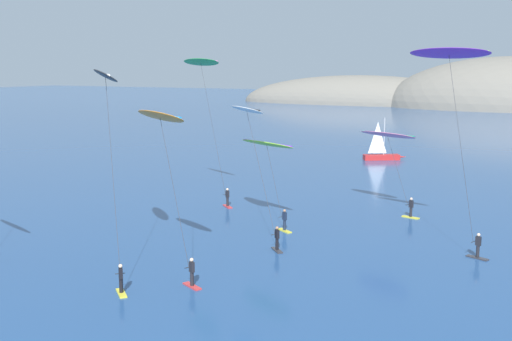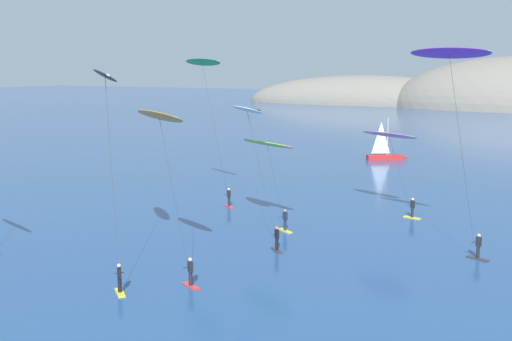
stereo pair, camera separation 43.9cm
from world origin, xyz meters
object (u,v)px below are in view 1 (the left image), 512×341
(kitesurfer_green, at_px, (203,72))
(kitesurfer_orange, at_px, (162,127))
(sailboat_near, at_px, (384,155))
(kitesurfer_white, at_px, (249,120))
(kitesurfer_pink, at_px, (389,139))
(kitesurfer_black, at_px, (107,90))
(kitesurfer_lime, at_px, (268,150))
(kitesurfer_purple, at_px, (451,67))

(kitesurfer_green, relative_size, kitesurfer_orange, 1.33)
(sailboat_near, relative_size, kitesurfer_orange, 0.57)
(kitesurfer_white, height_order, kitesurfer_pink, kitesurfer_white)
(kitesurfer_green, distance_m, kitesurfer_black, 21.45)
(kitesurfer_black, bearing_deg, kitesurfer_green, 106.43)
(kitesurfer_orange, distance_m, kitesurfer_black, 4.10)
(kitesurfer_lime, height_order, kitesurfer_white, kitesurfer_white)
(sailboat_near, bearing_deg, kitesurfer_green, -103.23)
(sailboat_near, xyz_separation_m, kitesurfer_pink, (9.19, -30.79, 5.70))
(sailboat_near, distance_m, kitesurfer_white, 43.60)
(kitesurfer_white, bearing_deg, kitesurfer_purple, 9.56)
(kitesurfer_green, relative_size, kitesurfer_pink, 1.88)
(kitesurfer_green, height_order, kitesurfer_white, kitesurfer_green)
(sailboat_near, height_order, kitesurfer_orange, kitesurfer_orange)
(kitesurfer_purple, bearing_deg, kitesurfer_white, -170.44)
(kitesurfer_green, bearing_deg, kitesurfer_orange, -64.35)
(sailboat_near, distance_m, kitesurfer_lime, 40.22)
(kitesurfer_orange, xyz_separation_m, kitesurfer_purple, (14.21, 12.43, 3.53))
(kitesurfer_orange, relative_size, kitesurfer_pink, 1.41)
(kitesurfer_green, relative_size, kitesurfer_white, 1.37)
(kitesurfer_pink, bearing_deg, kitesurfer_green, -171.85)
(kitesurfer_purple, distance_m, kitesurfer_pink, 13.27)
(sailboat_near, relative_size, kitesurfer_green, 0.43)
(kitesurfer_green, xyz_separation_m, kitesurfer_purple, (23.67, -7.28, 0.51))
(kitesurfer_lime, xyz_separation_m, kitesurfer_pink, (7.00, 9.01, 0.28))
(sailboat_near, bearing_deg, kitesurfer_pink, -73.37)
(kitesurfer_green, bearing_deg, kitesurfer_black, -73.57)
(kitesurfer_white, xyz_separation_m, kitesurfer_purple, (13.73, 2.31, 3.84))
(kitesurfer_black, height_order, kitesurfer_purple, kitesurfer_purple)
(kitesurfer_orange, height_order, kitesurfer_purple, kitesurfer_purple)
(sailboat_near, height_order, kitesurfer_purple, kitesurfer_purple)
(kitesurfer_white, bearing_deg, sailboat_near, 92.84)
(kitesurfer_green, bearing_deg, kitesurfer_purple, -17.09)
(kitesurfer_orange, bearing_deg, kitesurfer_black, -166.04)
(kitesurfer_lime, distance_m, kitesurfer_pink, 11.42)
(kitesurfer_purple, bearing_deg, kitesurfer_pink, 124.46)
(kitesurfer_orange, height_order, kitesurfer_lime, kitesurfer_orange)
(kitesurfer_black, xyz_separation_m, kitesurfer_pink, (10.94, 22.99, -4.71))
(kitesurfer_white, height_order, kitesurfer_black, kitesurfer_black)
(kitesurfer_black, bearing_deg, kitesurfer_orange, 13.96)
(kitesurfer_green, height_order, kitesurfer_black, kitesurfer_green)
(kitesurfer_lime, height_order, kitesurfer_black, kitesurfer_black)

